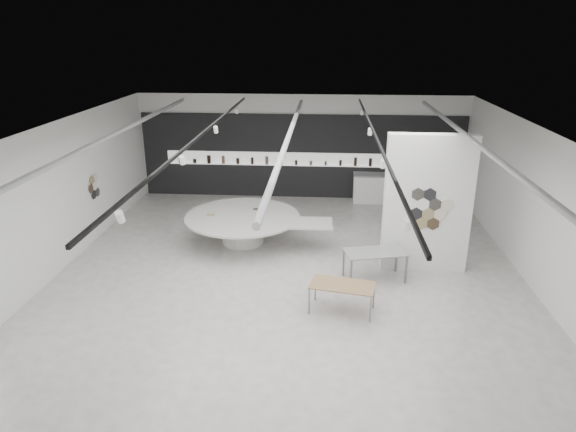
# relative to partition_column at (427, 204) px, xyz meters

# --- Properties ---
(room) EXTENTS (12.02, 14.02, 3.82)m
(room) POSITION_rel_partition_column_xyz_m (-3.59, -1.00, 0.27)
(room) COLOR beige
(room) RESTS_ON ground
(back_wall_display) EXTENTS (11.80, 0.27, 3.10)m
(back_wall_display) POSITION_rel_partition_column_xyz_m (-3.58, 5.94, -0.26)
(back_wall_display) COLOR black
(back_wall_display) RESTS_ON ground
(partition_column) EXTENTS (2.20, 0.38, 3.60)m
(partition_column) POSITION_rel_partition_column_xyz_m (0.00, 0.00, 0.00)
(partition_column) COLOR white
(partition_column) RESTS_ON ground
(display_island) EXTENTS (4.36, 3.45, 0.86)m
(display_island) POSITION_rel_partition_column_xyz_m (-4.94, 1.38, -1.24)
(display_island) COLOR white
(display_island) RESTS_ON ground
(sample_table_wood) EXTENTS (1.54, 0.97, 0.67)m
(sample_table_wood) POSITION_rel_partition_column_xyz_m (-2.18, -2.37, -1.18)
(sample_table_wood) COLOR #92714B
(sample_table_wood) RESTS_ON ground
(sample_table_stone) EXTENTS (1.64, 1.09, 0.77)m
(sample_table_stone) POSITION_rel_partition_column_xyz_m (-1.32, -0.75, -1.09)
(sample_table_stone) COLOR gray
(sample_table_stone) RESTS_ON ground
(kitchen_counter) EXTENTS (1.85, 0.75, 1.45)m
(kitchen_counter) POSITION_rel_partition_column_xyz_m (-0.66, 5.51, -1.28)
(kitchen_counter) COLOR white
(kitchen_counter) RESTS_ON ground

